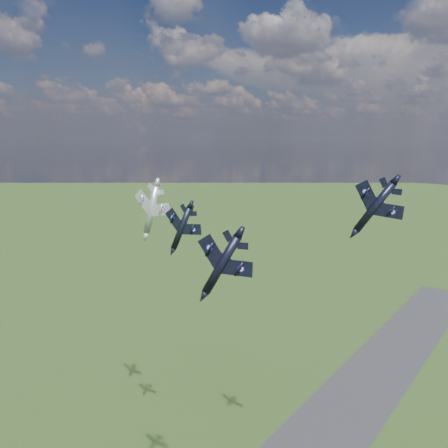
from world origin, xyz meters
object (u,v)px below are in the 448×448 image
Objects in this scene: jet_left_silver at (151,210)px; jet_high_navy at (374,207)px; jet_lead_navy at (182,228)px; jet_right_navy at (222,265)px.

jet_high_navy is at bearing 0.69° from jet_left_silver.
jet_lead_navy is 0.94× the size of jet_high_navy.
jet_right_navy is 0.78× the size of jet_left_silver.
jet_left_silver is at bearing -179.40° from jet_high_navy.
jet_lead_navy is at bearing 124.31° from jet_right_navy.
jet_lead_navy is 38.26m from jet_high_navy.
jet_right_navy is at bearing -50.08° from jet_lead_navy.
jet_left_silver reaches higher than jet_right_navy.
jet_left_silver is (-14.72, 5.21, 1.74)m from jet_lead_navy.
jet_high_navy is at bearing 4.12° from jet_lead_navy.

